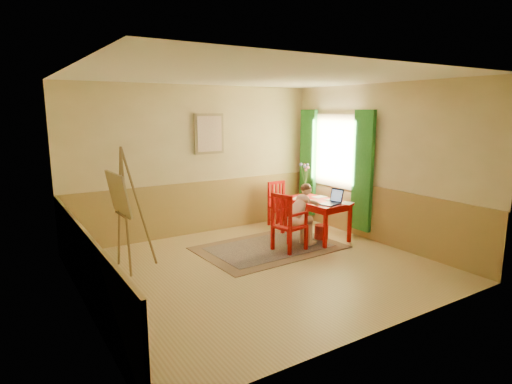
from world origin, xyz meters
TOP-DOWN VIEW (x-y plane):
  - room at (0.00, 0.00)m, footprint 5.04×4.54m
  - wainscot at (0.00, 0.80)m, footprint 5.00×4.50m
  - window at (2.42, 1.10)m, footprint 0.12×2.01m
  - wall_portrait at (0.25, 2.20)m, footprint 0.60×0.05m
  - rug at (0.63, 0.71)m, footprint 2.47×1.70m
  - table at (1.67, 0.75)m, footprint 0.82×1.26m
  - chair_left at (0.78, 0.41)m, footprint 0.53×0.52m
  - chair_back at (1.62, 1.80)m, footprint 0.41×0.43m
  - figure at (1.10, 0.46)m, footprint 0.85×0.44m
  - laptop at (1.71, 0.35)m, footprint 0.47×0.34m
  - papers at (1.83, 0.70)m, footprint 0.80×1.08m
  - vase at (1.83, 1.26)m, footprint 0.28×0.31m
  - wastebasket at (1.71, 0.61)m, footprint 0.32×0.32m
  - easel at (-1.76, 1.02)m, footprint 0.62×0.82m

SIDE VIEW (x-z plane):
  - rug at x=0.63m, z-range 0.00..0.02m
  - wastebasket at x=1.71m, z-range 0.00..0.27m
  - chair_back at x=1.62m, z-range 0.00..0.91m
  - chair_left at x=0.78m, z-range 0.00..1.00m
  - wainscot at x=0.00m, z-range 0.00..1.00m
  - figure at x=1.10m, z-range 0.06..1.16m
  - table at x=1.67m, z-range 0.27..0.99m
  - papers at x=1.83m, z-range 0.72..0.72m
  - laptop at x=1.71m, z-range 0.64..0.90m
  - vase at x=1.83m, z-range 0.69..1.32m
  - easel at x=-1.76m, z-range 0.17..2.01m
  - window at x=2.42m, z-range 0.25..2.45m
  - room at x=0.00m, z-range -0.02..2.82m
  - wall_portrait at x=0.25m, z-range 1.52..2.28m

